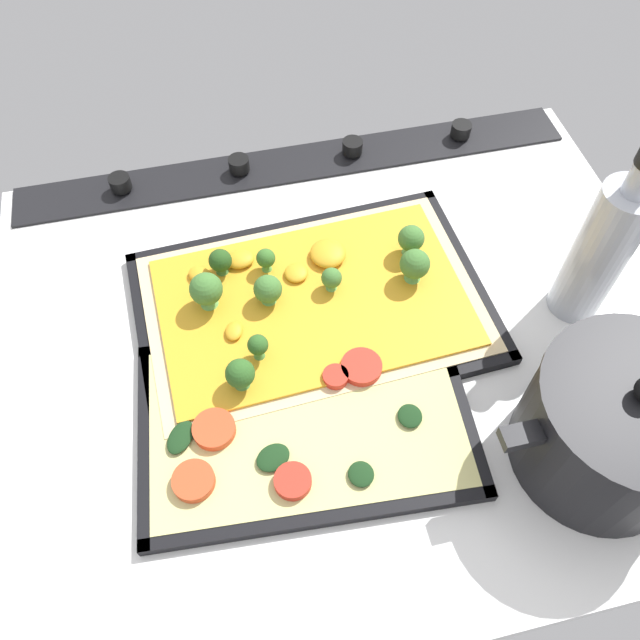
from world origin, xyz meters
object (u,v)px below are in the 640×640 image
Objects in this scene: baking_tray_back at (306,421)px; cooking_pot at (616,427)px; oil_bottle at (602,250)px; broccoli_pizza at (309,300)px; baking_tray_front at (313,308)px; veggie_pizza_back at (302,420)px.

cooking_pot is (-27.49, 9.80, 5.86)cm from baking_tray_back.
cooking_pot is 1.05× the size of oil_bottle.
broccoli_pizza is 1.68× the size of oil_bottle.
broccoli_pizza is at bearing -103.77° from baking_tray_back.
oil_bottle is (-29.81, 5.89, 9.31)cm from baking_tray_front.
broccoli_pizza is 1.60× the size of cooking_pot.
baking_tray_back is (3.45, 14.08, -1.36)cm from broccoli_pizza.
baking_tray_back is 29.77cm from cooking_pot.
broccoli_pizza reaches higher than baking_tray_back.
veggie_pizza_back reaches higher than baking_tray_back.
cooking_pot reaches higher than broccoli_pizza.
broccoli_pizza is at bearing -44.80° from cooking_pot.
veggie_pizza_back is at bearing 13.22° from oil_bottle.
baking_tray_front is at bearing -11.18° from oil_bottle.
broccoli_pizza is 34.18cm from cooking_pot.
cooking_pot reaches higher than baking_tray_front.
veggie_pizza_back is (4.24, 13.89, 0.72)cm from baking_tray_front.
broccoli_pizza is at bearing -105.17° from veggie_pizza_back.
broccoli_pizza is at bearing -11.69° from oil_bottle.
baking_tray_back is at bearing 74.43° from baking_tray_front.
veggie_pizza_back is 1.36× the size of cooking_pot.
oil_bottle reaches higher than baking_tray_back.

